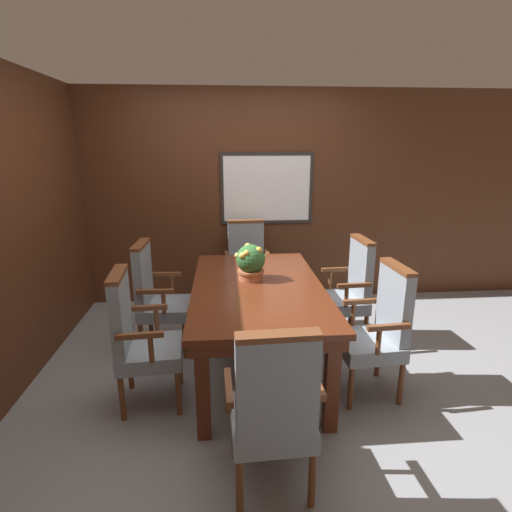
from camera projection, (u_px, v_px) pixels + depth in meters
name	position (u px, v px, depth m)	size (l,w,h in m)	color
ground_plane	(253.00, 372.00, 3.36)	(14.00, 14.00, 0.00)	gray
wall_back	(242.00, 199.00, 4.64)	(7.20, 0.08, 2.45)	#4C2816
wall_left	(1.00, 234.00, 2.88)	(0.06, 7.20, 2.45)	#4C2816
dining_table	(257.00, 296.00, 3.26)	(1.04, 1.82, 0.75)	#562614
chair_head_far	(247.00, 263.00, 4.53)	(0.51, 0.47, 1.02)	brown
chair_head_near	(274.00, 408.00, 2.07)	(0.51, 0.46, 1.02)	brown
chair_left_near	(138.00, 336.00, 2.84)	(0.48, 0.52, 1.02)	brown
chair_right_far	(349.00, 288.00, 3.76)	(0.47, 0.51, 1.02)	brown
chair_left_far	(156.00, 294.00, 3.61)	(0.46, 0.51, 1.02)	brown
chair_right_near	(379.00, 327.00, 2.97)	(0.47, 0.51, 1.02)	brown
potted_plant	(250.00, 262.00, 3.32)	(0.27, 0.24, 0.30)	#B2603D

